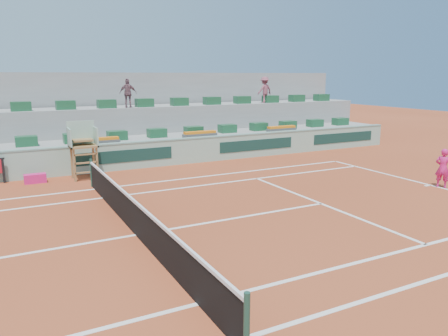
{
  "coord_description": "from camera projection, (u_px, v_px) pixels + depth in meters",
  "views": [
    {
      "loc": [
        -3.05,
        -11.05,
        4.26
      ],
      "look_at": [
        4.0,
        2.5,
        1.0
      ],
      "focal_mm": 35.0,
      "sensor_mm": 36.0,
      "label": 1
    }
  ],
  "objects": [
    {
      "name": "tennis_net",
      "position": [
        135.0,
        217.0,
        11.74
      ],
      "size": [
        0.1,
        11.97,
        1.1
      ],
      "color": "black",
      "rests_on": "ground"
    },
    {
      "name": "spectator_right",
      "position": [
        265.0,
        90.0,
        26.46
      ],
      "size": [
        1.09,
        0.74,
        1.57
      ],
      "primitive_type": "imported",
      "rotation": [
        0.0,
        0.0,
        3.31
      ],
      "color": "#8B4554",
      "rests_on": "seating_tier_upper"
    },
    {
      "name": "seating_tier_upper",
      "position": [
        66.0,
        134.0,
        22.25
      ],
      "size": [
        36.0,
        2.4,
        2.6
      ],
      "primitive_type": "cube",
      "color": "#979795",
      "rests_on": "ground"
    },
    {
      "name": "stadium_back_wall",
      "position": [
        60.0,
        114.0,
        23.45
      ],
      "size": [
        36.0,
        0.4,
        4.4
      ],
      "primitive_type": "cube",
      "color": "#979795",
      "rests_on": "ground"
    },
    {
      "name": "spectator_mid",
      "position": [
        128.0,
        93.0,
        22.51
      ],
      "size": [
        0.94,
        0.64,
        1.49
      ],
      "primitive_type": "imported",
      "rotation": [
        0.0,
        0.0,
        2.8
      ],
      "color": "#754E57",
      "rests_on": "seating_tier_upper"
    },
    {
      "name": "ground",
      "position": [
        136.0,
        235.0,
        11.85
      ],
      "size": [
        90.0,
        90.0,
        0.0
      ],
      "primitive_type": "plane",
      "color": "#92391C",
      "rests_on": "ground"
    },
    {
      "name": "flower_planters",
      "position": [
        41.0,
        145.0,
        18.7
      ],
      "size": [
        26.8,
        0.36,
        0.28
      ],
      "color": "#4D4D4D",
      "rests_on": "seating_tier_lower"
    },
    {
      "name": "seat_row_upper",
      "position": [
        65.0,
        105.0,
        21.41
      ],
      "size": [
        32.9,
        0.6,
        0.44
      ],
      "color": "#1A502E",
      "rests_on": "seating_tier_upper"
    },
    {
      "name": "seating_tier_lower",
      "position": [
        72.0,
        153.0,
        21.01
      ],
      "size": [
        36.0,
        4.0,
        1.2
      ],
      "primitive_type": "cube",
      "color": "#979795",
      "rests_on": "ground"
    },
    {
      "name": "player_bag",
      "position": [
        35.0,
        178.0,
        17.54
      ],
      "size": [
        0.83,
        0.37,
        0.37
      ],
      "primitive_type": "cube",
      "color": "#DD1C72",
      "rests_on": "ground"
    },
    {
      "name": "court_lines",
      "position": [
        136.0,
        235.0,
        11.85
      ],
      "size": [
        23.89,
        11.09,
        0.01
      ],
      "color": "white",
      "rests_on": "ground"
    },
    {
      "name": "tennis_player",
      "position": [
        443.0,
        168.0,
        16.72
      ],
      "size": [
        0.56,
        0.89,
        2.28
      ],
      "color": "#DD1C72",
      "rests_on": "ground"
    },
    {
      "name": "umpire_chair",
      "position": [
        83.0,
        142.0,
        18.03
      ],
      "size": [
        1.1,
        0.9,
        2.4
      ],
      "color": "olive",
      "rests_on": "ground"
    },
    {
      "name": "advertising_hoarding",
      "position": [
        80.0,
        160.0,
        19.1
      ],
      "size": [
        36.0,
        0.34,
        1.26
      ],
      "color": "#92B8A2",
      "rests_on": "ground"
    },
    {
      "name": "seat_row_lower",
      "position": [
        74.0,
        138.0,
        20.06
      ],
      "size": [
        32.9,
        0.6,
        0.44
      ],
      "color": "#1A502E",
      "rests_on": "seating_tier_lower"
    }
  ]
}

